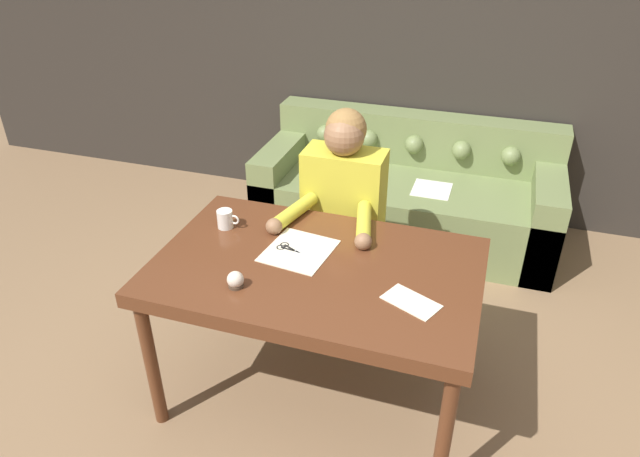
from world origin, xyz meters
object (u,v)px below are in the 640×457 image
(dining_table, at_px, (317,278))
(person, at_px, (343,220))
(scissors, at_px, (290,249))
(mug, at_px, (225,219))
(pin_cushion, at_px, (235,280))
(couch, at_px, (407,195))

(dining_table, bearing_deg, person, 95.20)
(person, relative_size, scissors, 6.04)
(dining_table, height_order, scissors, scissors)
(person, distance_m, mug, 0.67)
(scissors, height_order, pin_cushion, pin_cushion)
(dining_table, relative_size, pin_cushion, 19.91)
(person, bearing_deg, couch, 80.98)
(dining_table, height_order, couch, couch)
(person, distance_m, pin_cushion, 0.92)
(scissors, distance_m, pin_cushion, 0.35)
(person, height_order, mug, person)
(person, distance_m, scissors, 0.57)
(dining_table, height_order, person, person)
(scissors, bearing_deg, pin_cushion, -109.03)
(person, bearing_deg, dining_table, -84.80)
(mug, height_order, pin_cushion, mug)
(couch, distance_m, scissors, 1.73)
(person, height_order, pin_cushion, person)
(dining_table, bearing_deg, couch, 86.09)
(person, height_order, scissors, person)
(couch, xyz_separation_m, person, (-0.17, -1.09, 0.35))
(couch, bearing_deg, mug, -112.33)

